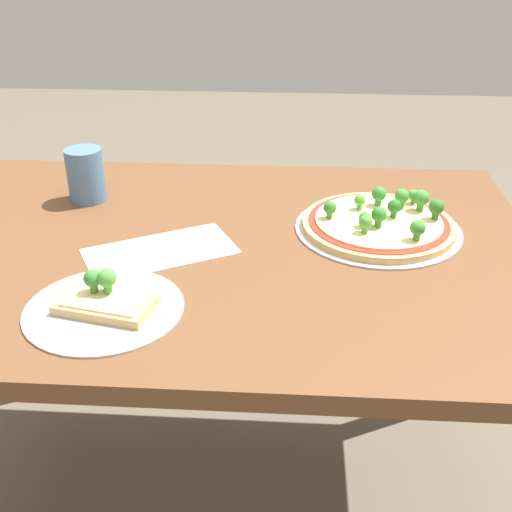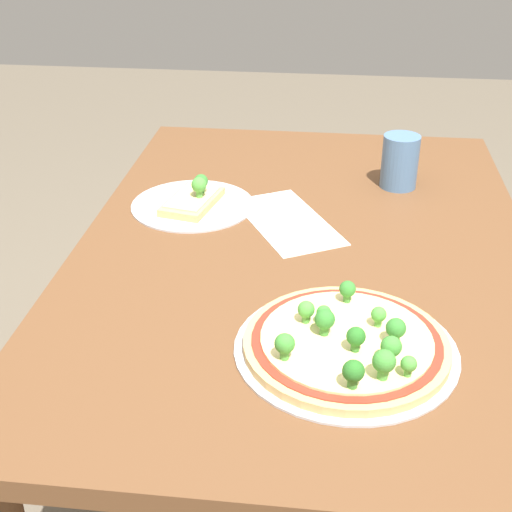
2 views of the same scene
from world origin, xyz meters
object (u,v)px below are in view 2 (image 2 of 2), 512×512
Objects in this scene: pizza_tray_whole at (347,343)px; pizza_tray_slice at (193,201)px; dining_table at (303,282)px; drinking_cup at (400,161)px.

pizza_tray_whole is 1.29× the size of pizza_tray_slice.
drinking_cup is at bearing 147.24° from dining_table.
pizza_tray_whole is 2.83× the size of drinking_cup.
pizza_tray_slice reaches higher than dining_table.
dining_table is at bearing 60.13° from pizza_tray_slice.
pizza_tray_whole reaches higher than pizza_tray_slice.
dining_table is 4.91× the size of pizza_tray_slice.
drinking_cup is (-0.64, 0.11, 0.04)m from pizza_tray_whole.
pizza_tray_whole is 0.58m from pizza_tray_slice.
pizza_tray_slice is at bearing -145.75° from pizza_tray_whole.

